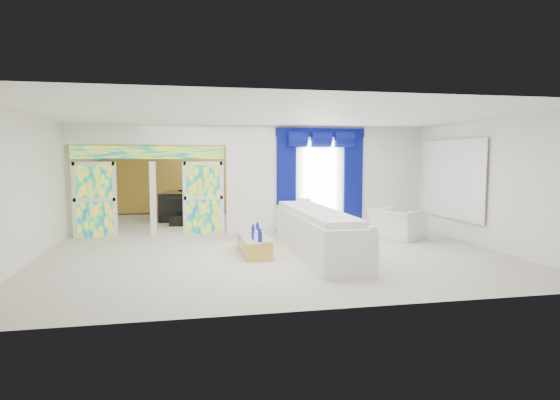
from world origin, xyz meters
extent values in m
plane|color=#B7AF9E|center=(0.00, 0.00, 0.00)|extent=(12.00, 12.00, 0.00)
cube|color=white|center=(2.15, 1.00, 1.50)|extent=(5.70, 0.18, 3.00)
cube|color=white|center=(-2.85, 1.00, 2.73)|extent=(4.30, 0.18, 0.55)
cube|color=#994C3F|center=(-4.28, 1.00, 1.00)|extent=(0.95, 0.04, 2.00)
cube|color=#994C3F|center=(-1.42, 1.00, 1.00)|extent=(0.95, 0.04, 2.00)
cube|color=#994C3F|center=(-2.85, 1.00, 2.25)|extent=(4.00, 0.05, 0.35)
cube|color=white|center=(1.90, 0.90, 1.45)|extent=(1.00, 0.02, 2.30)
cube|color=#030842|center=(0.90, 0.87, 1.40)|extent=(0.55, 0.10, 2.80)
cube|color=#030842|center=(2.90, 0.87, 1.40)|extent=(0.55, 0.10, 2.80)
cube|color=#030842|center=(1.90, 0.87, 2.82)|extent=(2.60, 0.12, 0.25)
cube|color=white|center=(4.94, -1.00, 1.55)|extent=(0.04, 2.70, 1.90)
cube|color=#C4832F|center=(0.00, 5.90, 1.50)|extent=(9.70, 0.12, 2.90)
cube|color=white|center=(0.91, -2.29, 0.43)|extent=(1.02, 4.52, 0.86)
cube|color=gold|center=(-0.44, -1.99, 0.19)|extent=(0.59, 1.71, 0.38)
cube|color=white|center=(1.69, 0.68, 0.19)|extent=(1.15, 0.40, 0.38)
cylinder|color=white|center=(1.39, 0.68, 0.67)|extent=(0.36, 0.36, 0.58)
imported|color=white|center=(3.48, -0.90, 0.39)|extent=(1.50, 1.56, 0.77)
cube|color=black|center=(-1.95, 4.21, 0.47)|extent=(1.68, 2.05, 0.94)
cube|color=black|center=(-1.95, 2.61, 0.15)|extent=(0.95, 0.48, 0.30)
cube|color=#A38D51|center=(-4.54, 3.24, 0.37)|extent=(0.55, 0.51, 0.74)
sphere|color=gold|center=(-2.30, 3.40, 2.65)|extent=(0.60, 0.60, 0.60)
cylinder|color=navy|center=(-0.40, -1.51, 0.45)|extent=(0.08, 0.08, 0.15)
cylinder|color=white|center=(-0.44, -2.29, 0.44)|extent=(0.10, 0.10, 0.13)
cylinder|color=navy|center=(-0.37, -2.00, 0.51)|extent=(0.08, 0.08, 0.27)
cylinder|color=navy|center=(-0.40, -2.56, 0.48)|extent=(0.09, 0.09, 0.20)
camera|label=1|loc=(-1.91, -12.08, 2.11)|focal=30.01mm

